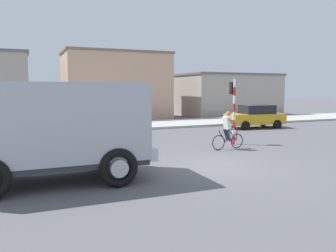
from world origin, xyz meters
TOP-DOWN VIEW (x-y plane):
  - ground_plane at (0.00, 0.00)m, footprint 120.00×120.00m
  - sidewalk_far at (0.00, 13.38)m, footprint 80.00×5.00m
  - truck_foreground at (-5.36, 0.04)m, footprint 5.45×2.90m
  - cyclist at (2.30, 2.62)m, footprint 1.73×0.51m
  - traffic_light_pole at (3.33, 3.75)m, footprint 0.24×0.43m
  - car_red_near at (8.74, 9.00)m, footprint 4.14×2.15m
  - building_mid_block at (1.71, 19.88)m, footprint 9.21×5.45m
  - building_corner_right at (13.48, 20.20)m, footprint 9.76×7.15m

SIDE VIEW (x-z plane):
  - ground_plane at x=0.00m, z-range 0.00..0.00m
  - sidewalk_far at x=0.00m, z-range 0.00..0.16m
  - car_red_near at x=8.74m, z-range 0.02..1.62m
  - cyclist at x=2.30m, z-range 0.00..1.72m
  - truck_foreground at x=-5.36m, z-range 0.22..3.12m
  - traffic_light_pole at x=3.33m, z-range 0.47..3.67m
  - building_corner_right at x=13.48m, z-range 0.00..4.24m
  - building_mid_block at x=1.71m, z-range 0.00..5.97m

